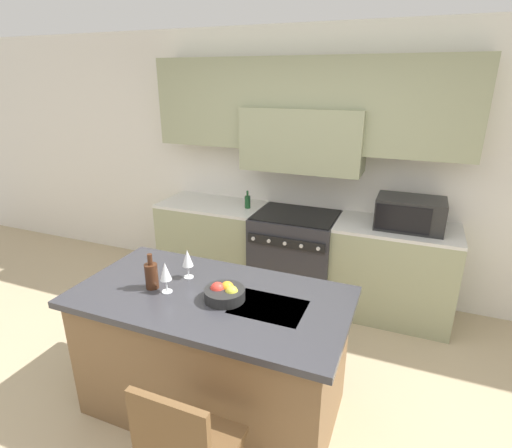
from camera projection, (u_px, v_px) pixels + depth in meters
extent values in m
plane|color=tan|center=(209.00, 432.00, 2.66)|extent=(10.00, 10.00, 0.00)
cube|color=silver|center=(308.00, 166.00, 4.16)|extent=(10.00, 0.06, 2.70)
cube|color=gray|center=(305.00, 105.00, 3.77)|extent=(3.05, 0.34, 0.85)
cube|color=gray|center=(303.00, 140.00, 3.86)|extent=(1.18, 0.40, 0.60)
cube|color=gray|center=(213.00, 243.00, 4.52)|extent=(1.11, 0.62, 0.89)
cube|color=silver|center=(212.00, 205.00, 4.36)|extent=(1.11, 0.62, 0.03)
cube|color=gray|center=(392.00, 273.00, 3.84)|extent=(1.11, 0.62, 0.89)
cube|color=silver|center=(398.00, 228.00, 3.68)|extent=(1.11, 0.62, 0.03)
cube|color=#2D2D33|center=(295.00, 257.00, 4.16)|extent=(0.82, 0.66, 0.92)
cube|color=black|center=(296.00, 215.00, 4.00)|extent=(0.79, 0.61, 0.01)
cube|color=black|center=(285.00, 243.00, 3.76)|extent=(0.76, 0.02, 0.09)
cylinder|color=silver|center=(253.00, 238.00, 3.86)|extent=(0.04, 0.02, 0.04)
cylinder|color=silver|center=(269.00, 241.00, 3.81)|extent=(0.04, 0.02, 0.04)
cylinder|color=silver|center=(285.00, 243.00, 3.75)|extent=(0.04, 0.02, 0.04)
cylinder|color=silver|center=(301.00, 246.00, 3.69)|extent=(0.04, 0.02, 0.04)
cylinder|color=silver|center=(318.00, 248.00, 3.64)|extent=(0.04, 0.02, 0.04)
cube|color=black|center=(410.00, 213.00, 3.59)|extent=(0.59, 0.38, 0.28)
cube|color=black|center=(402.00, 219.00, 3.45)|extent=(0.46, 0.01, 0.23)
cube|color=brown|center=(213.00, 355.00, 2.74)|extent=(1.68, 0.86, 0.86)
cube|color=#333338|center=(210.00, 297.00, 2.58)|extent=(1.79, 0.93, 0.04)
cube|color=#2D2D30|center=(269.00, 308.00, 2.43)|extent=(0.44, 0.32, 0.01)
cylinder|color=#B2B2B7|center=(279.00, 292.00, 2.60)|extent=(0.02, 0.02, 0.00)
cube|color=brown|center=(194.00, 447.00, 1.97)|extent=(0.42, 0.40, 0.04)
cube|color=brown|center=(170.00, 440.00, 1.74)|extent=(0.40, 0.04, 0.43)
cylinder|color=brown|center=(184.00, 447.00, 2.28)|extent=(0.04, 0.04, 0.48)
cylinder|color=#422314|center=(152.00, 276.00, 2.62)|extent=(0.09, 0.09, 0.17)
cylinder|color=#422314|center=(150.00, 259.00, 2.58)|extent=(0.03, 0.03, 0.07)
cylinder|color=white|center=(167.00, 291.00, 2.60)|extent=(0.07, 0.07, 0.01)
cylinder|color=white|center=(167.00, 285.00, 2.58)|extent=(0.01, 0.01, 0.08)
cone|color=white|center=(165.00, 271.00, 2.55)|extent=(0.08, 0.08, 0.12)
cylinder|color=white|center=(189.00, 277.00, 2.79)|extent=(0.07, 0.07, 0.01)
cylinder|color=white|center=(188.00, 271.00, 2.77)|extent=(0.01, 0.01, 0.08)
cone|color=white|center=(187.00, 258.00, 2.73)|extent=(0.08, 0.08, 0.12)
cylinder|color=black|center=(225.00, 294.00, 2.50)|extent=(0.26, 0.26, 0.07)
sphere|color=red|center=(218.00, 289.00, 2.51)|extent=(0.09, 0.09, 0.09)
sphere|color=gold|center=(232.00, 292.00, 2.47)|extent=(0.08, 0.08, 0.08)
sphere|color=gold|center=(227.00, 288.00, 2.52)|extent=(0.09, 0.09, 0.09)
cylinder|color=#194723|center=(248.00, 202.00, 4.18)|extent=(0.06, 0.06, 0.13)
cylinder|color=#194723|center=(247.00, 194.00, 4.14)|extent=(0.02, 0.02, 0.06)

